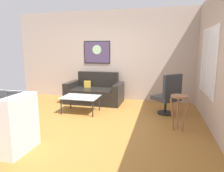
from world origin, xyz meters
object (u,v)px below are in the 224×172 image
(couch, at_px, (95,93))
(armchair, at_px, (168,95))
(bar_stool, at_px, (179,104))
(wall_painting, at_px, (97,52))
(coffee_table, at_px, (81,98))

(couch, relative_size, armchair, 1.64)
(bar_stool, distance_m, wall_painting, 3.42)
(bar_stool, bearing_deg, armchair, 100.41)
(couch, bearing_deg, coffee_table, -91.18)
(bar_stool, height_order, wall_painting, wall_painting)
(wall_painting, bearing_deg, armchair, -29.65)
(couch, height_order, armchair, armchair)
(armchair, xyz_separation_m, bar_stool, (0.18, -0.96, 0.05))
(couch, xyz_separation_m, armchair, (2.14, -0.72, 0.21))
(armchair, bearing_deg, bar_stool, -79.59)
(armchair, relative_size, wall_painting, 1.17)
(bar_stool, bearing_deg, couch, 143.94)
(coffee_table, bearing_deg, armchair, 9.03)
(wall_painting, bearing_deg, bar_stool, -42.81)
(couch, relative_size, wall_painting, 1.92)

